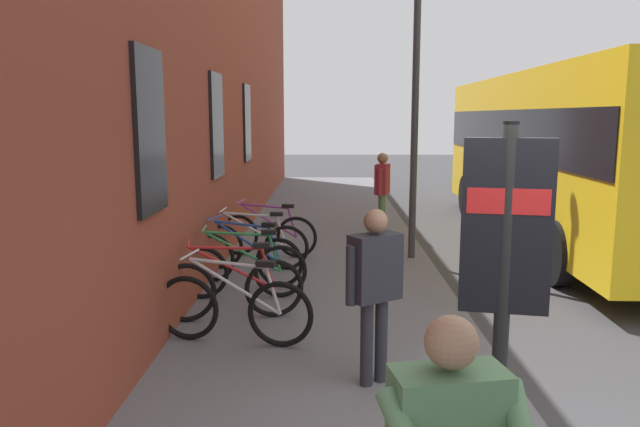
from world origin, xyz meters
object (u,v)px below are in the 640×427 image
(bicycle_by_door, at_px, (242,270))
(transit_info_sign, at_px, (505,251))
(bicycle_under_window, at_px, (231,288))
(pedestrian_near_bus, at_px, (375,279))
(bicycle_beside_lamp, at_px, (246,258))
(bicycle_mid_rack, at_px, (234,308))
(bicycle_nearest_sign, at_px, (254,245))
(street_lamp, at_px, (416,77))
(pedestrian_crossing_street, at_px, (382,184))
(bicycle_far_end, at_px, (268,234))
(city_bus, at_px, (564,147))

(bicycle_by_door, xyz_separation_m, transit_info_sign, (-4.13, -2.27, 1.21))
(bicycle_under_window, height_order, pedestrian_near_bus, pedestrian_near_bus)
(bicycle_beside_lamp, distance_m, pedestrian_near_bus, 3.69)
(pedestrian_near_bus, bearing_deg, bicycle_mid_rack, 56.14)
(transit_info_sign, bearing_deg, bicycle_mid_rack, 40.27)
(bicycle_mid_rack, height_order, transit_info_sign, transit_info_sign)
(bicycle_by_door, relative_size, pedestrian_near_bus, 1.09)
(bicycle_nearest_sign, xyz_separation_m, street_lamp, (0.87, -2.63, 2.67))
(pedestrian_crossing_street, distance_m, street_lamp, 3.04)
(bicycle_mid_rack, distance_m, bicycle_nearest_sign, 3.18)
(bicycle_far_end, bearing_deg, pedestrian_near_bus, -163.67)
(transit_info_sign, relative_size, city_bus, 0.23)
(bicycle_mid_rack, xyz_separation_m, pedestrian_crossing_street, (6.26, -2.13, 0.63))
(bicycle_mid_rack, relative_size, bicycle_by_door, 0.99)
(bicycle_by_door, xyz_separation_m, street_lamp, (2.41, -2.60, 2.67))
(city_bus, height_order, pedestrian_crossing_street, city_bus)
(bicycle_nearest_sign, relative_size, pedestrian_near_bus, 1.09)
(bicycle_mid_rack, height_order, bicycle_beside_lamp, same)
(bicycle_beside_lamp, distance_m, pedestrian_crossing_street, 4.63)
(city_bus, distance_m, pedestrian_near_bus, 8.28)
(transit_info_sign, distance_m, pedestrian_crossing_street, 8.78)
(pedestrian_near_bus, xyz_separation_m, pedestrian_crossing_street, (7.22, -0.70, 0.03))
(bicycle_by_door, bearing_deg, pedestrian_crossing_street, -26.16)
(street_lamp, bearing_deg, bicycle_by_door, 132.77)
(bicycle_under_window, bearing_deg, bicycle_mid_rack, -168.91)
(bicycle_under_window, xyz_separation_m, street_lamp, (3.27, -2.61, 2.67))
(street_lamp, bearing_deg, bicycle_nearest_sign, 108.32)
(bicycle_nearest_sign, bearing_deg, city_bus, -64.04)
(bicycle_nearest_sign, bearing_deg, bicycle_far_end, -8.11)
(city_bus, distance_m, street_lamp, 4.07)
(transit_info_sign, bearing_deg, bicycle_under_window, 34.77)
(bicycle_under_window, distance_m, transit_info_sign, 4.16)
(bicycle_by_door, height_order, city_bus, city_bus)
(pedestrian_near_bus, bearing_deg, bicycle_by_door, 31.31)
(city_bus, height_order, pedestrian_near_bus, city_bus)
(pedestrian_crossing_street, bearing_deg, bicycle_by_door, 153.84)
(bicycle_by_door, distance_m, transit_info_sign, 4.87)
(pedestrian_crossing_street, bearing_deg, bicycle_under_window, 157.48)
(bicycle_beside_lamp, bearing_deg, street_lamp, -56.73)
(bicycle_under_window, distance_m, city_bus, 8.05)
(bicycle_far_end, height_order, pedestrian_crossing_street, pedestrian_crossing_street)
(bicycle_beside_lamp, xyz_separation_m, city_bus, (3.75, -5.94, 1.41))
(bicycle_under_window, bearing_deg, bicycle_by_door, -0.27)
(bicycle_by_door, bearing_deg, bicycle_mid_rack, -174.88)
(bicycle_nearest_sign, distance_m, bicycle_far_end, 0.91)
(bicycle_far_end, distance_m, street_lamp, 3.66)
(city_bus, relative_size, street_lamp, 2.04)
(bicycle_by_door, height_order, transit_info_sign, transit_info_sign)
(bicycle_nearest_sign, height_order, city_bus, city_bus)
(bicycle_mid_rack, distance_m, city_bus, 8.47)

